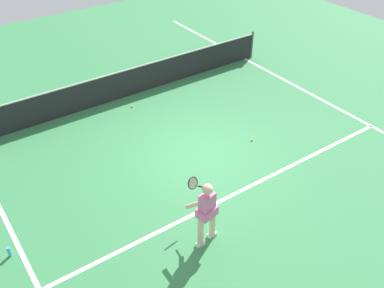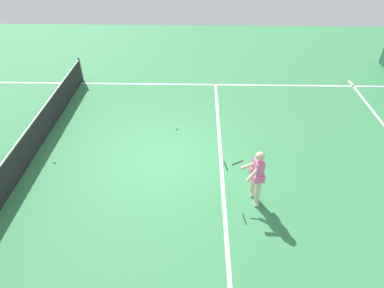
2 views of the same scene
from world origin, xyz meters
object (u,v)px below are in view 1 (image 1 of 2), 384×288
Objects in this scene: tennis_ball_near at (132,106)px; tennis_ball_mid at (252,140)px; tennis_player at (206,211)px; water_bottle at (9,252)px.

tennis_ball_near is 1.00× the size of tennis_ball_mid.
tennis_player reaches higher than tennis_ball_mid.
tennis_ball_mid is at bearing -62.17° from tennis_ball_near.
water_bottle is (-3.53, 1.92, -0.73)m from tennis_player.
tennis_player is 23.48× the size of tennis_ball_mid.
tennis_player is 6.46× the size of water_bottle.
tennis_ball_mid is at bearing 2.31° from water_bottle.
tennis_ball_near is 6.21m from water_bottle.
tennis_player is at bearing -28.60° from water_bottle.
tennis_ball_near is at bearing 76.64° from tennis_player.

